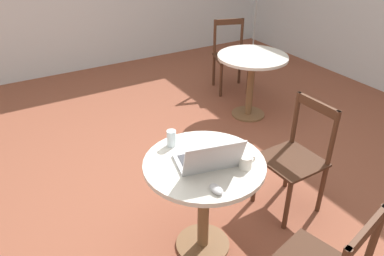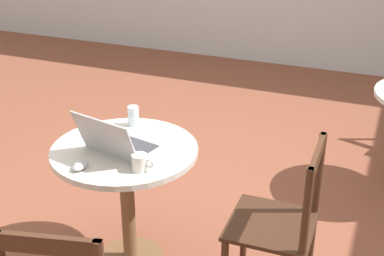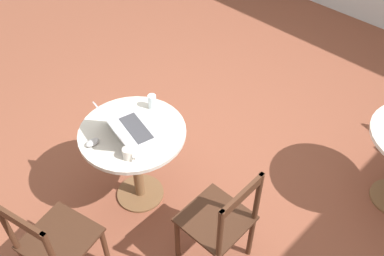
{
  "view_description": "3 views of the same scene",
  "coord_description": "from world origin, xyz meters",
  "px_view_note": "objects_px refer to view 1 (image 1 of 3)",
  "views": [
    {
      "loc": [
        -1.16,
        -2.08,
        2.01
      ],
      "look_at": [
        -0.01,
        -0.12,
        0.69
      ],
      "focal_mm": 35.0,
      "sensor_mm": 36.0,
      "label": 1
    },
    {
      "loc": [
        1.05,
        -2.61,
        1.94
      ],
      "look_at": [
        -0.05,
        0.13,
        0.55
      ],
      "focal_mm": 50.0,
      "sensor_mm": 36.0,
      "label": 2
    },
    {
      "loc": [
        1.61,
        -1.73,
        2.75
      ],
      "look_at": [
        -0.0,
        -0.09,
        0.54
      ],
      "focal_mm": 40.0,
      "sensor_mm": 36.0,
      "label": 3
    }
  ],
  "objects_px": {
    "cafe_table_near": "(204,182)",
    "drinking_glass": "(171,138)",
    "chair_near_right": "(296,158)",
    "chair_mid_back": "(231,56)",
    "mouse": "(216,189)",
    "laptop": "(208,159)",
    "mug": "(246,162)",
    "cafe_table_mid": "(252,69)"
  },
  "relations": [
    {
      "from": "mug",
      "to": "drinking_glass",
      "type": "xyz_separation_m",
      "value": [
        -0.26,
        0.43,
        0.01
      ]
    },
    {
      "from": "mug",
      "to": "drinking_glass",
      "type": "height_order",
      "value": "drinking_glass"
    },
    {
      "from": "chair_mid_back",
      "to": "laptop",
      "type": "distance_m",
      "value": 2.76
    },
    {
      "from": "cafe_table_mid",
      "to": "drinking_glass",
      "type": "distance_m",
      "value": 1.92
    },
    {
      "from": "drinking_glass",
      "to": "cafe_table_near",
      "type": "bearing_deg",
      "value": -72.31
    },
    {
      "from": "cafe_table_mid",
      "to": "mug",
      "type": "relative_size",
      "value": 6.78
    },
    {
      "from": "drinking_glass",
      "to": "mouse",
      "type": "bearing_deg",
      "value": -90.61
    },
    {
      "from": "chair_near_right",
      "to": "chair_mid_back",
      "type": "xyz_separation_m",
      "value": [
        0.89,
        2.08,
        0.0
      ]
    },
    {
      "from": "chair_mid_back",
      "to": "drinking_glass",
      "type": "relative_size",
      "value": 7.91
    },
    {
      "from": "cafe_table_mid",
      "to": "chair_near_right",
      "type": "bearing_deg",
      "value": -115.56
    },
    {
      "from": "laptop",
      "to": "mouse",
      "type": "relative_size",
      "value": 4.1
    },
    {
      "from": "cafe_table_near",
      "to": "laptop",
      "type": "bearing_deg",
      "value": -93.09
    },
    {
      "from": "chair_near_right",
      "to": "drinking_glass",
      "type": "xyz_separation_m",
      "value": [
        -0.9,
        0.24,
        0.32
      ]
    },
    {
      "from": "chair_mid_back",
      "to": "mug",
      "type": "xyz_separation_m",
      "value": [
        -1.53,
        -2.27,
        0.31
      ]
    },
    {
      "from": "cafe_table_near",
      "to": "cafe_table_mid",
      "type": "relative_size",
      "value": 1.0
    },
    {
      "from": "mug",
      "to": "mouse",
      "type": "bearing_deg",
      "value": -160.84
    },
    {
      "from": "chair_near_right",
      "to": "chair_mid_back",
      "type": "height_order",
      "value": "same"
    },
    {
      "from": "mug",
      "to": "chair_mid_back",
      "type": "bearing_deg",
      "value": 56.0
    },
    {
      "from": "chair_near_right",
      "to": "drinking_glass",
      "type": "distance_m",
      "value": 0.99
    },
    {
      "from": "cafe_table_near",
      "to": "mouse",
      "type": "height_order",
      "value": "mouse"
    },
    {
      "from": "cafe_table_near",
      "to": "drinking_glass",
      "type": "distance_m",
      "value": 0.34
    },
    {
      "from": "mouse",
      "to": "mug",
      "type": "xyz_separation_m",
      "value": [
        0.27,
        0.09,
        0.02
      ]
    },
    {
      "from": "chair_near_right",
      "to": "mug",
      "type": "height_order",
      "value": "chair_near_right"
    },
    {
      "from": "cafe_table_near",
      "to": "chair_near_right",
      "type": "xyz_separation_m",
      "value": [
        0.81,
        0.02,
        -0.12
      ]
    },
    {
      "from": "cafe_table_mid",
      "to": "drinking_glass",
      "type": "relative_size",
      "value": 6.79
    },
    {
      "from": "chair_mid_back",
      "to": "mouse",
      "type": "height_order",
      "value": "chair_mid_back"
    },
    {
      "from": "chair_near_right",
      "to": "drinking_glass",
      "type": "height_order",
      "value": "chair_near_right"
    },
    {
      "from": "chair_near_right",
      "to": "chair_mid_back",
      "type": "relative_size",
      "value": 1.0
    },
    {
      "from": "mug",
      "to": "drinking_glass",
      "type": "relative_size",
      "value": 1.0
    },
    {
      "from": "laptop",
      "to": "chair_mid_back",
      "type": "bearing_deg",
      "value": 51.33
    },
    {
      "from": "cafe_table_near",
      "to": "chair_mid_back",
      "type": "height_order",
      "value": "chair_mid_back"
    },
    {
      "from": "chair_near_right",
      "to": "mug",
      "type": "relative_size",
      "value": 7.89
    },
    {
      "from": "cafe_table_mid",
      "to": "chair_near_right",
      "type": "relative_size",
      "value": 0.86
    },
    {
      "from": "laptop",
      "to": "mouse",
      "type": "bearing_deg",
      "value": -111.28
    },
    {
      "from": "mouse",
      "to": "mug",
      "type": "distance_m",
      "value": 0.28
    },
    {
      "from": "cafe_table_mid",
      "to": "laptop",
      "type": "relative_size",
      "value": 1.82
    },
    {
      "from": "chair_near_right",
      "to": "mug",
      "type": "xyz_separation_m",
      "value": [
        -0.64,
        -0.19,
        0.31
      ]
    },
    {
      "from": "cafe_table_mid",
      "to": "chair_near_right",
      "type": "height_order",
      "value": "chair_near_right"
    },
    {
      "from": "cafe_table_near",
      "to": "cafe_table_mid",
      "type": "height_order",
      "value": "same"
    },
    {
      "from": "chair_mid_back",
      "to": "mouse",
      "type": "distance_m",
      "value": 2.98
    },
    {
      "from": "laptop",
      "to": "mug",
      "type": "height_order",
      "value": "laptop"
    },
    {
      "from": "cafe_table_mid",
      "to": "laptop",
      "type": "distance_m",
      "value": 2.05
    }
  ]
}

